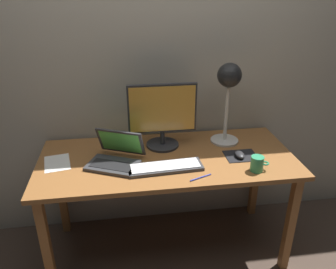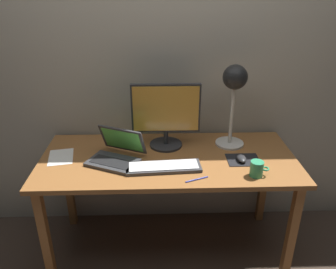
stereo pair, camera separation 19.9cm
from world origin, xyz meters
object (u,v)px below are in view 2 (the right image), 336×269
Objects in this scene: monitor at (166,113)px; desk_lamp at (234,87)px; laptop at (117,151)px; pen at (197,179)px; mouse at (242,158)px; coffee_mug at (257,169)px; keyboard_main at (164,167)px.

monitor is 0.46m from desk_lamp.
laptop is 0.53m from pen.
pen is at bearing -28.24° from laptop.
mouse is at bearing -3.72° from laptop.
laptop is 0.70× the size of desk_lamp.
coffee_mug is (0.07, -0.40, -0.35)m from desk_lamp.
laptop is at bearing 151.76° from pen.
monitor reaches higher than pen.
pen is at bearing -174.62° from coffee_mug.
pen is (-0.34, -0.03, -0.04)m from coffee_mug.
laptop is 3.95× the size of mouse.
desk_lamp is 0.45m from mouse.
monitor is at bearing 30.62° from laptop.
keyboard_main reaches higher than pen.
desk_lamp reaches higher than laptop.
mouse is at bearing -83.30° from desk_lamp.
desk_lamp is 3.88× the size of pen.
pen is at bearing -121.82° from desk_lamp.
coffee_mug reaches higher than mouse.
pen is (-0.30, -0.20, -0.02)m from mouse.
monitor is 0.37m from keyboard_main.
keyboard_main is 0.67m from desk_lamp.
mouse is at bearing 34.01° from pen.
monitor is 4.61× the size of mouse.
desk_lamp is at bearing 0.56° from monitor.
coffee_mug is at bearing -79.58° from desk_lamp.
laptop is (-0.30, -0.18, -0.18)m from monitor.
desk_lamp reaches higher than keyboard_main.
desk_lamp reaches higher than pen.
keyboard_main is 0.22m from pen.
mouse is (0.76, -0.05, -0.04)m from laptop.
keyboard_main is 3.20× the size of pen.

